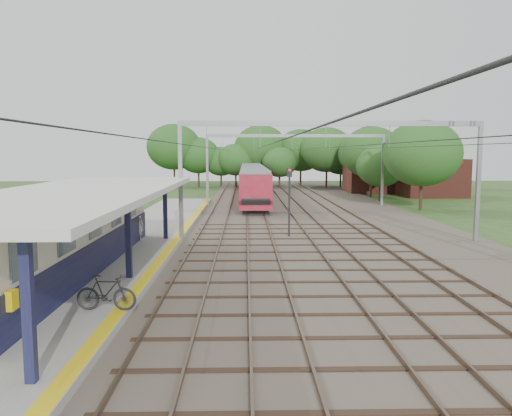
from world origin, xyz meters
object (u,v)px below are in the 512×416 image
object	(u,v)px
train	(253,181)
bicycle	(106,293)
signal_post	(289,194)
person	(138,225)

from	to	relation	value
train	bicycle	bearing A→B (deg)	-96.97
bicycle	signal_post	world-z (taller)	signal_post
person	signal_post	size ratio (longest dim) A/B	0.40
person	bicycle	world-z (taller)	person
bicycle	train	size ratio (longest dim) A/B	0.05
bicycle	train	xyz separation A→B (m)	(5.15, 42.12, 1.12)
person	bicycle	bearing A→B (deg)	118.58
bicycle	train	world-z (taller)	train
bicycle	train	bearing A→B (deg)	-3.05
bicycle	signal_post	xyz separation A→B (m)	(7.00, 15.23, 1.77)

